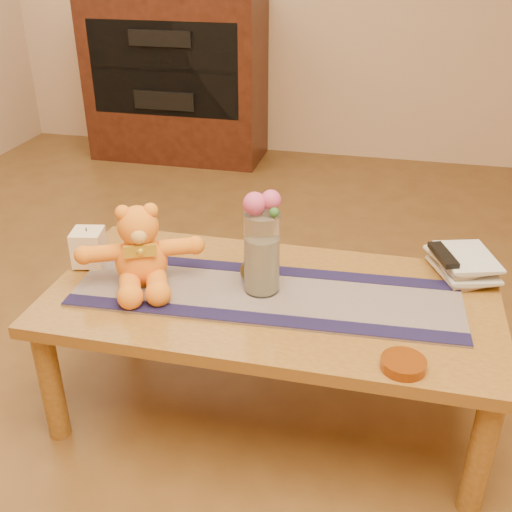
% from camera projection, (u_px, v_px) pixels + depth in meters
% --- Properties ---
extents(floor, '(5.50, 5.50, 0.00)m').
position_uv_depth(floor, '(270.00, 404.00, 2.11)').
color(floor, brown).
rests_on(floor, ground).
extents(coffee_table_top, '(1.40, 0.70, 0.04)m').
position_uv_depth(coffee_table_top, '(271.00, 300.00, 1.91)').
color(coffee_table_top, brown).
rests_on(coffee_table_top, floor).
extents(table_leg_fl, '(0.07, 0.07, 0.41)m').
position_uv_depth(table_leg_fl, '(51.00, 384.00, 1.89)').
color(table_leg_fl, brown).
rests_on(table_leg_fl, floor).
extents(table_leg_fr, '(0.07, 0.07, 0.41)m').
position_uv_depth(table_leg_fr, '(480.00, 455.00, 1.63)').
color(table_leg_fr, brown).
rests_on(table_leg_fr, floor).
extents(table_leg_bl, '(0.07, 0.07, 0.41)m').
position_uv_depth(table_leg_bl, '(127.00, 290.00, 2.39)').
color(table_leg_bl, brown).
rests_on(table_leg_bl, floor).
extents(table_leg_br, '(0.07, 0.07, 0.41)m').
position_uv_depth(table_leg_br, '(465.00, 333.00, 2.13)').
color(table_leg_br, brown).
rests_on(table_leg_br, floor).
extents(persian_runner, '(1.22, 0.41, 0.01)m').
position_uv_depth(persian_runner, '(266.00, 294.00, 1.89)').
color(persian_runner, '#191E47').
rests_on(persian_runner, coffee_table_top).
extents(runner_border_near, '(1.20, 0.12, 0.00)m').
position_uv_depth(runner_border_near, '(258.00, 318.00, 1.76)').
color(runner_border_near, '#17133A').
rests_on(runner_border_near, persian_runner).
extents(runner_border_far, '(1.20, 0.12, 0.00)m').
position_uv_depth(runner_border_far, '(273.00, 270.00, 2.01)').
color(runner_border_far, '#17133A').
rests_on(runner_border_far, persian_runner).
extents(teddy_bear, '(0.47, 0.43, 0.25)m').
position_uv_depth(teddy_bear, '(140.00, 246.00, 1.90)').
color(teddy_bear, orange).
rests_on(teddy_bear, persian_runner).
extents(pillar_candle, '(0.12, 0.12, 0.12)m').
position_uv_depth(pillar_candle, '(89.00, 247.00, 2.03)').
color(pillar_candle, '#FFE2BB').
rests_on(pillar_candle, persian_runner).
extents(candle_wick, '(0.00, 0.00, 0.01)m').
position_uv_depth(candle_wick, '(86.00, 229.00, 2.00)').
color(candle_wick, black).
rests_on(candle_wick, pillar_candle).
extents(glass_vase, '(0.11, 0.11, 0.26)m').
position_uv_depth(glass_vase, '(262.00, 253.00, 1.85)').
color(glass_vase, silver).
rests_on(glass_vase, persian_runner).
extents(potpourri_fill, '(0.09, 0.09, 0.18)m').
position_uv_depth(potpourri_fill, '(262.00, 264.00, 1.86)').
color(potpourri_fill, beige).
rests_on(potpourri_fill, glass_vase).
extents(rose_left, '(0.07, 0.07, 0.07)m').
position_uv_depth(rose_left, '(255.00, 204.00, 1.76)').
color(rose_left, '#CA4779').
rests_on(rose_left, glass_vase).
extents(rose_right, '(0.06, 0.06, 0.06)m').
position_uv_depth(rose_right, '(271.00, 200.00, 1.76)').
color(rose_right, '#CA4779').
rests_on(rose_right, glass_vase).
extents(blue_flower_back, '(0.04, 0.04, 0.04)m').
position_uv_depth(blue_flower_back, '(268.00, 201.00, 1.80)').
color(blue_flower_back, '#516CAF').
rests_on(blue_flower_back, glass_vase).
extents(blue_flower_side, '(0.04, 0.04, 0.04)m').
position_uv_depth(blue_flower_side, '(254.00, 204.00, 1.80)').
color(blue_flower_side, '#516CAF').
rests_on(blue_flower_side, glass_vase).
extents(leaf_sprig, '(0.03, 0.03, 0.03)m').
position_uv_depth(leaf_sprig, '(274.00, 212.00, 1.75)').
color(leaf_sprig, '#33662D').
rests_on(leaf_sprig, glass_vase).
extents(bronze_ball, '(0.08, 0.08, 0.07)m').
position_uv_depth(bronze_ball, '(251.00, 270.00, 1.94)').
color(bronze_ball, '#483918').
rests_on(bronze_ball, persian_runner).
extents(book_bottom, '(0.24, 0.27, 0.02)m').
position_uv_depth(book_bottom, '(439.00, 273.00, 1.99)').
color(book_bottom, beige).
rests_on(book_bottom, coffee_table_top).
extents(book_lower, '(0.22, 0.26, 0.02)m').
position_uv_depth(book_lower, '(441.00, 269.00, 1.98)').
color(book_lower, beige).
rests_on(book_lower, book_bottom).
extents(book_upper, '(0.25, 0.27, 0.02)m').
position_uv_depth(book_upper, '(438.00, 263.00, 1.98)').
color(book_upper, beige).
rests_on(book_upper, book_lower).
extents(book_top, '(0.22, 0.26, 0.02)m').
position_uv_depth(book_top, '(443.00, 258.00, 1.96)').
color(book_top, beige).
rests_on(book_top, book_upper).
extents(tv_remote, '(0.10, 0.17, 0.02)m').
position_uv_depth(tv_remote, '(443.00, 255.00, 1.95)').
color(tv_remote, black).
rests_on(tv_remote, book_top).
extents(amber_dish, '(0.15, 0.15, 0.03)m').
position_uv_depth(amber_dish, '(403.00, 364.00, 1.57)').
color(amber_dish, '#BF5914').
rests_on(amber_dish, coffee_table_top).
extents(media_cabinet, '(1.20, 0.50, 1.10)m').
position_uv_depth(media_cabinet, '(177.00, 79.00, 4.22)').
color(media_cabinet, black).
rests_on(media_cabinet, floor).
extents(cabinet_cavity, '(1.02, 0.03, 0.61)m').
position_uv_depth(cabinet_cavity, '(163.00, 70.00, 3.97)').
color(cabinet_cavity, black).
rests_on(cabinet_cavity, media_cabinet).
extents(cabinet_shelf, '(1.02, 0.20, 0.02)m').
position_uv_depth(cabinet_shelf, '(168.00, 67.00, 4.04)').
color(cabinet_shelf, black).
rests_on(cabinet_shelf, media_cabinet).
extents(stereo_upper, '(0.42, 0.28, 0.10)m').
position_uv_depth(stereo_upper, '(167.00, 35.00, 3.97)').
color(stereo_upper, black).
rests_on(stereo_upper, media_cabinet).
extents(stereo_lower, '(0.42, 0.28, 0.12)m').
position_uv_depth(stereo_lower, '(171.00, 96.00, 4.15)').
color(stereo_lower, black).
rests_on(stereo_lower, media_cabinet).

